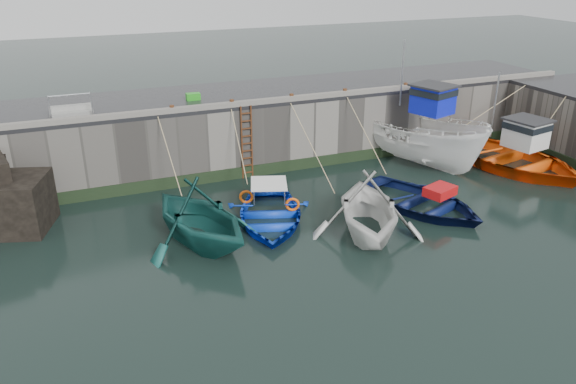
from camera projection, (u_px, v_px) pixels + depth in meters
name	position (u px, v px, depth m)	size (l,w,h in m)	color
ground	(417.00, 281.00, 16.79)	(120.00, 120.00, 0.00)	black
quay_back	(269.00, 124.00, 26.84)	(30.00, 5.00, 3.00)	slate
road_back	(269.00, 91.00, 26.21)	(30.00, 5.00, 0.16)	black
kerb_back	(288.00, 99.00, 24.15)	(30.00, 0.30, 0.20)	slate
algae_back	(290.00, 166.00, 25.17)	(30.00, 0.08, 0.50)	black
ladder	(247.00, 143.00, 23.90)	(0.51, 0.08, 3.20)	#3F1E0F
boat_near_white	(201.00, 242.00, 19.04)	(4.22, 4.89, 2.58)	#164E49
boat_near_white_rope	(177.00, 200.00, 22.29)	(0.04, 3.71, 3.10)	tan
boat_near_blue	(270.00, 221.00, 20.55)	(3.45, 4.83, 1.00)	blue
boat_near_blue_rope	(240.00, 187.00, 23.53)	(0.04, 3.28, 3.10)	tan
boat_near_blacktrim	(366.00, 233.00, 19.70)	(4.14, 4.80, 2.53)	silver
boat_near_blacktrim_rope	(312.00, 186.00, 23.60)	(0.04, 4.90, 3.10)	tan
boat_near_navy	(420.00, 208.00, 21.59)	(3.78, 5.29, 1.10)	#0B1545
boat_near_navy_rope	(367.00, 173.00, 25.05)	(0.04, 4.08, 3.10)	tan
boat_far_white	(419.00, 138.00, 25.93)	(4.89, 7.77, 5.81)	white
boat_far_orange	(511.00, 157.00, 25.54)	(6.41, 8.02, 4.48)	#F1510C
fish_crate	(193.00, 97.00, 24.33)	(0.59, 0.35, 0.29)	green
railing	(71.00, 110.00, 21.98)	(1.60, 1.05, 1.00)	#A5A8AD
bollard_a	(172.00, 109.00, 22.47)	(0.18, 0.18, 0.28)	#3F1E0F
bollard_b	(232.00, 103.00, 23.34)	(0.18, 0.18, 0.28)	#3F1E0F
bollard_c	(292.00, 97.00, 24.28)	(0.18, 0.18, 0.28)	#3F1E0F
bollard_d	(345.00, 92.00, 25.19)	(0.18, 0.18, 0.28)	#3F1E0F
bollard_e	(405.00, 86.00, 26.31)	(0.18, 0.18, 0.28)	#3F1E0F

